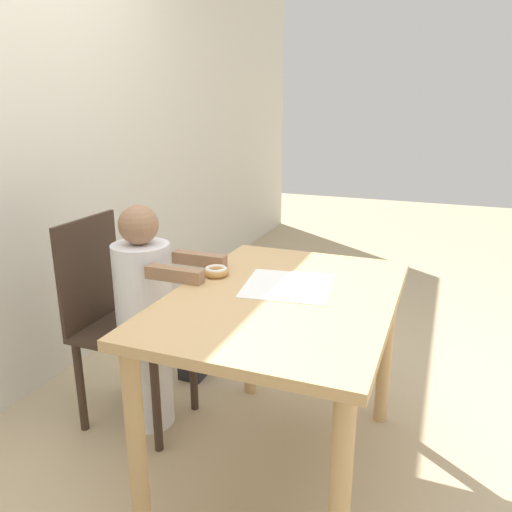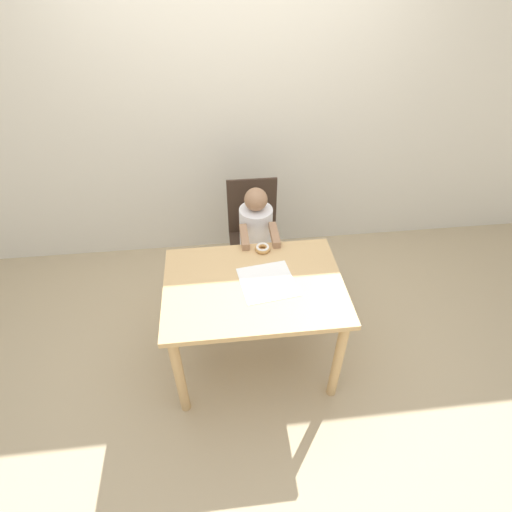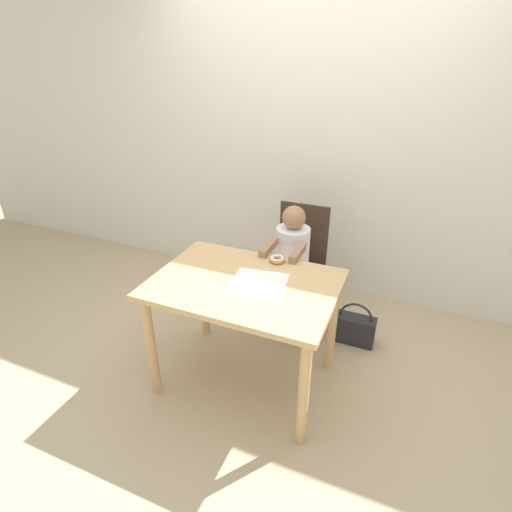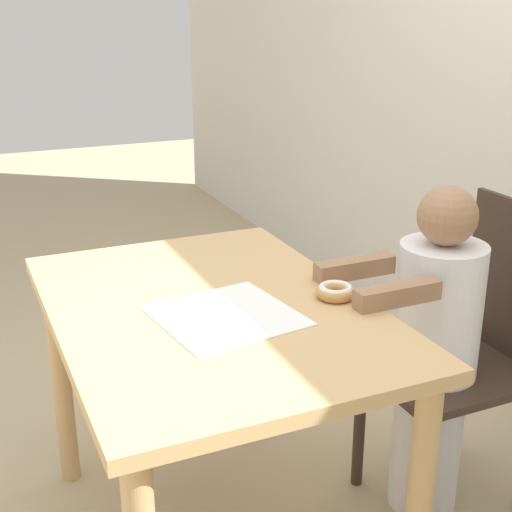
% 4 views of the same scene
% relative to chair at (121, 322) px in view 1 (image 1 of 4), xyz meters
% --- Properties ---
extents(ground_plane, '(12.00, 12.00, 0.00)m').
position_rel_chair_xyz_m(ground_plane, '(-0.08, -0.77, -0.47)').
color(ground_plane, tan).
extents(dining_table, '(1.07, 0.76, 0.74)m').
position_rel_chair_xyz_m(dining_table, '(-0.08, -0.77, 0.16)').
color(dining_table, tan).
rests_on(dining_table, ground_plane).
extents(chair, '(0.38, 0.45, 0.92)m').
position_rel_chair_xyz_m(chair, '(0.00, 0.00, 0.00)').
color(chair, '#38281E').
rests_on(chair, ground_plane).
extents(child_figure, '(0.25, 0.45, 1.00)m').
position_rel_chair_xyz_m(child_figure, '(0.00, -0.13, 0.03)').
color(child_figure, white).
rests_on(child_figure, ground_plane).
extents(donut, '(0.10, 0.10, 0.03)m').
position_rel_chair_xyz_m(donut, '(0.01, -0.47, 0.29)').
color(donut, tan).
rests_on(donut, dining_table).
extents(napkin, '(0.36, 0.36, 0.00)m').
position_rel_chair_xyz_m(napkin, '(-0.00, -0.76, 0.27)').
color(napkin, white).
rests_on(napkin, dining_table).
extents(handbag, '(0.30, 0.12, 0.34)m').
position_rel_chair_xyz_m(handbag, '(0.50, -0.12, -0.35)').
color(handbag, '#232328').
rests_on(handbag, ground_plane).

